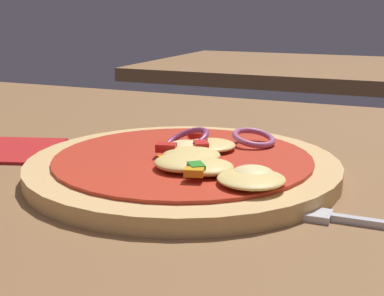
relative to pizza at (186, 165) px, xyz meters
The scene contains 4 objects.
dining_table 0.06m from the pizza, 18.97° to the right, with size 1.34×0.86×0.03m.
pizza is the anchor object (origin of this frame).
fork 0.17m from the pizza, 18.20° to the right, with size 0.18×0.02×0.01m.
background_table 1.00m from the pizza, 93.39° to the left, with size 0.89×0.57×0.03m.
Camera 1 is at (0.14, -0.40, 0.18)m, focal length 51.10 mm.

